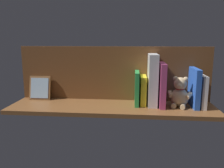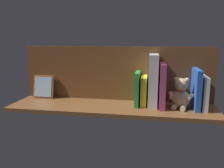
{
  "view_description": "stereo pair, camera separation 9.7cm",
  "coord_description": "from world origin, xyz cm",
  "px_view_note": "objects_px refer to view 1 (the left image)",
  "views": [
    {
      "loc": [
        -11.45,
        121.82,
        36.32
      ],
      "look_at": [
        0.0,
        0.0,
        12.05
      ],
      "focal_mm": 36.71,
      "sensor_mm": 36.0,
      "label": 1
    },
    {
      "loc": [
        -21.1,
        120.53,
        36.32
      ],
      "look_at": [
        0.0,
        0.0,
        12.05
      ],
      "focal_mm": 36.71,
      "sensor_mm": 36.0,
      "label": 2
    }
  ],
  "objects_px": {
    "teddy_bear": "(180,93)",
    "picture_frame_leaning": "(40,88)",
    "book_0": "(201,91)",
    "dictionary_thick_white": "(153,80)"
  },
  "relations": [
    {
      "from": "teddy_bear",
      "to": "picture_frame_leaning",
      "type": "distance_m",
      "value": 0.82
    },
    {
      "from": "teddy_bear",
      "to": "book_0",
      "type": "bearing_deg",
      "value": -154.41
    },
    {
      "from": "teddy_bear",
      "to": "dictionary_thick_white",
      "type": "relative_size",
      "value": 0.59
    },
    {
      "from": "teddy_bear",
      "to": "dictionary_thick_white",
      "type": "height_order",
      "value": "dictionary_thick_white"
    },
    {
      "from": "book_0",
      "to": "dictionary_thick_white",
      "type": "height_order",
      "value": "dictionary_thick_white"
    },
    {
      "from": "dictionary_thick_white",
      "to": "teddy_bear",
      "type": "bearing_deg",
      "value": 170.43
    },
    {
      "from": "dictionary_thick_white",
      "to": "picture_frame_leaning",
      "type": "height_order",
      "value": "dictionary_thick_white"
    },
    {
      "from": "book_0",
      "to": "teddy_bear",
      "type": "relative_size",
      "value": 1.05
    },
    {
      "from": "teddy_bear",
      "to": "picture_frame_leaning",
      "type": "bearing_deg",
      "value": 10.41
    },
    {
      "from": "dictionary_thick_white",
      "to": "picture_frame_leaning",
      "type": "relative_size",
      "value": 1.96
    }
  ]
}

